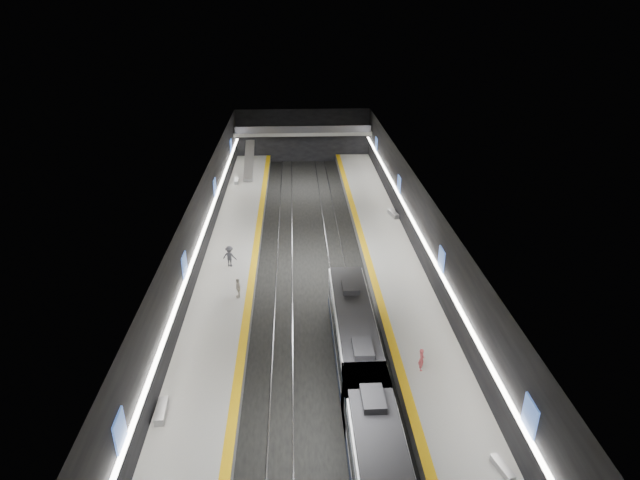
{
  "coord_description": "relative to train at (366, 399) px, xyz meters",
  "views": [
    {
      "loc": [
        -1.39,
        -44.59,
        23.59
      ],
      "look_at": [
        0.91,
        1.45,
        2.2
      ],
      "focal_mm": 30.0,
      "sensor_mm": 36.0,
      "label": 1
    }
  ],
  "objects": [
    {
      "name": "ad_posters",
      "position": [
        -2.5,
        21.56,
        2.3
      ],
      "size": [
        19.94,
        53.5,
        2.2
      ],
      "color": "#446ECE",
      "rests_on": "wall_left"
    },
    {
      "name": "bench_right_far",
      "position": [
        7.0,
        30.53,
        -0.95
      ],
      "size": [
        1.01,
        2.13,
        0.5
      ],
      "primitive_type": "cube",
      "rotation": [
        0.0,
        0.0,
        0.22
      ],
      "color": "#99999E",
      "rests_on": "platform_right"
    },
    {
      "name": "passenger_right_a",
      "position": [
        4.15,
        3.96,
        -0.39
      ],
      "size": [
        0.39,
        0.59,
        1.61
      ],
      "primitive_type": "imported",
      "rotation": [
        0.0,
        0.0,
        1.57
      ],
      "color": "#C74A50",
      "rests_on": "platform_right"
    },
    {
      "name": "escalator",
      "position": [
        -10.0,
        46.56,
        0.7
      ],
      "size": [
        1.2,
        7.5,
        3.92
      ],
      "primitive_type": "cube",
      "rotation": [
        0.44,
        0.0,
        0.0
      ],
      "color": "#99999E",
      "rests_on": "platform_left"
    },
    {
      "name": "wall_back",
      "position": [
        -2.5,
        55.56,
        1.8
      ],
      "size": [
        20.0,
        0.04,
        8.0
      ],
      "primitive_type": "cube",
      "color": "black",
      "rests_on": "ground"
    },
    {
      "name": "passenger_left_b",
      "position": [
        -9.89,
        19.37,
        -0.21
      ],
      "size": [
        1.42,
        1.05,
        1.97
      ],
      "primitive_type": "imported",
      "rotation": [
        0.0,
        0.0,
        2.86
      ],
      "color": "#3F3F46",
      "rests_on": "platform_left"
    },
    {
      "name": "cove_light_right",
      "position": [
        7.3,
        20.56,
        1.6
      ],
      "size": [
        0.25,
        68.6,
        0.12
      ],
      "primitive_type": "cube",
      "color": "white",
      "rests_on": "wall_right"
    },
    {
      "name": "tactile_strip_right",
      "position": [
        2.8,
        20.56,
        -1.18
      ],
      "size": [
        0.6,
        70.0,
        0.02
      ],
      "primitive_type": "cube",
      "color": "#ECB00C",
      "rests_on": "platform_right"
    },
    {
      "name": "rails",
      "position": [
        -2.5,
        20.56,
        -2.14
      ],
      "size": [
        6.52,
        70.0,
        0.12
      ],
      "color": "gray",
      "rests_on": "ground"
    },
    {
      "name": "cove_light_left",
      "position": [
        -12.3,
        20.56,
        1.6
      ],
      "size": [
        0.25,
        68.6,
        0.12
      ],
      "primitive_type": "cube",
      "color": "white",
      "rests_on": "wall_left"
    },
    {
      "name": "bench_left_near",
      "position": [
        -12.0,
        0.61,
        -0.95
      ],
      "size": [
        0.68,
        2.04,
        0.49
      ],
      "primitive_type": "cube",
      "rotation": [
        0.0,
        0.0,
        0.06
      ],
      "color": "#99999E",
      "rests_on": "platform_left"
    },
    {
      "name": "tile_surface_left",
      "position": [
        -10.0,
        20.56,
        -1.19
      ],
      "size": [
        5.0,
        70.0,
        0.02
      ],
      "primitive_type": "cube",
      "color": "#AFAFA9",
      "rests_on": "platform_left"
    },
    {
      "name": "tactile_strip_left",
      "position": [
        -7.8,
        20.56,
        -1.18
      ],
      "size": [
        0.6,
        70.0,
        0.02
      ],
      "primitive_type": "cube",
      "color": "#ECB00C",
      "rests_on": "platform_left"
    },
    {
      "name": "platform_right",
      "position": [
        5.0,
        20.56,
        -1.7
      ],
      "size": [
        5.0,
        70.0,
        1.0
      ],
      "primitive_type": "cube",
      "color": "slate",
      "rests_on": "ground"
    },
    {
      "name": "bench_left_far",
      "position": [
        -11.47,
        42.95,
        -0.97
      ],
      "size": [
        0.58,
        1.84,
        0.44
      ],
      "primitive_type": "cube",
      "rotation": [
        0.0,
        0.0,
        0.04
      ],
      "color": "#99999E",
      "rests_on": "platform_left"
    },
    {
      "name": "tile_surface_right",
      "position": [
        5.0,
        20.56,
        -1.19
      ],
      "size": [
        5.0,
        70.0,
        0.02
      ],
      "primitive_type": "cube",
      "color": "#AFAFA9",
      "rests_on": "platform_right"
    },
    {
      "name": "mezzanine_bridge",
      "position": [
        -2.5,
        53.48,
        2.84
      ],
      "size": [
        20.0,
        3.0,
        1.5
      ],
      "color": "gray",
      "rests_on": "wall_left"
    },
    {
      "name": "bench_right_near",
      "position": [
        6.58,
        -4.4,
        -0.99
      ],
      "size": [
        0.87,
        1.71,
        0.4
      ],
      "primitive_type": "cube",
      "rotation": [
        0.0,
        0.0,
        0.26
      ],
      "color": "#99999E",
      "rests_on": "platform_right"
    },
    {
      "name": "train",
      "position": [
        0.0,
        0.0,
        0.0
      ],
      "size": [
        2.69,
        26.94,
        3.6
      ],
      "color": "black",
      "rests_on": "ground"
    },
    {
      "name": "wall_right",
      "position": [
        7.5,
        20.56,
        1.8
      ],
      "size": [
        0.04,
        70.0,
        8.0
      ],
      "primitive_type": "cube",
      "color": "black",
      "rests_on": "ground"
    },
    {
      "name": "wall_left",
      "position": [
        -12.5,
        20.56,
        1.8
      ],
      "size": [
        0.04,
        70.0,
        8.0
      ],
      "primitive_type": "cube",
      "color": "black",
      "rests_on": "ground"
    },
    {
      "name": "ground",
      "position": [
        -2.5,
        20.56,
        -2.2
      ],
      "size": [
        70.0,
        70.0,
        0.0
      ],
      "primitive_type": "plane",
      "color": "black",
      "rests_on": "ground"
    },
    {
      "name": "passenger_left_a",
      "position": [
        -8.66,
        13.87,
        -0.34
      ],
      "size": [
        0.74,
        1.09,
        1.71
      ],
      "primitive_type": "imported",
      "rotation": [
        0.0,
        0.0,
        -1.22
      ],
      "color": "silver",
      "rests_on": "platform_left"
    },
    {
      "name": "ceiling",
      "position": [
        -2.5,
        20.56,
        5.8
      ],
      "size": [
        20.0,
        70.0,
        0.04
      ],
      "primitive_type": "cube",
      "rotation": [
        3.14,
        0.0,
        0.0
      ],
      "color": "beige",
      "rests_on": "wall_left"
    },
    {
      "name": "platform_left",
      "position": [
        -10.0,
        20.56,
        -1.7
      ],
      "size": [
        5.0,
        70.0,
        1.0
      ],
      "primitive_type": "cube",
      "color": "slate",
      "rests_on": "ground"
    }
  ]
}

